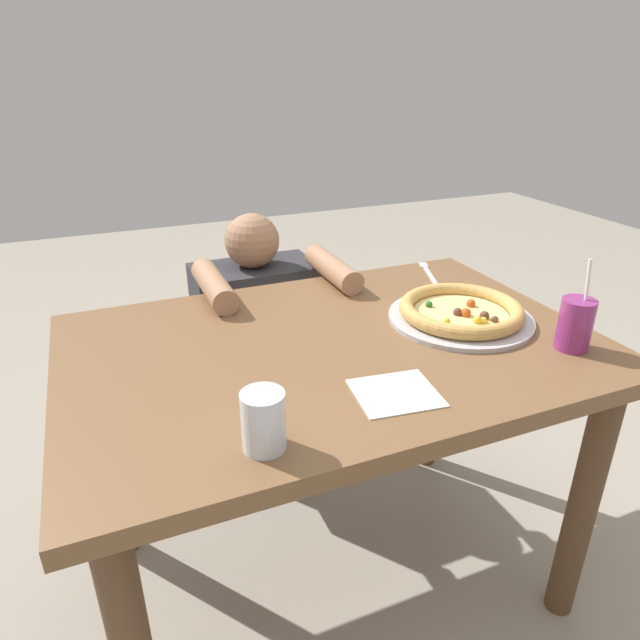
{
  "coord_description": "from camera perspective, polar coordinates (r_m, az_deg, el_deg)",
  "views": [
    {
      "loc": [
        -0.47,
        -1.05,
        1.34
      ],
      "look_at": [
        -0.01,
        0.06,
        0.78
      ],
      "focal_mm": 31.31,
      "sensor_mm": 36.0,
      "label": 1
    }
  ],
  "objects": [
    {
      "name": "ground_plane",
      "position": [
        1.77,
        1.09,
        -24.47
      ],
      "size": [
        8.0,
        8.0,
        0.0
      ],
      "primitive_type": "plane",
      "color": "#9E9384"
    },
    {
      "name": "dining_table",
      "position": [
        1.35,
        1.31,
        -6.66
      ],
      "size": [
        1.22,
        0.82,
        0.75
      ],
      "color": "brown",
      "rests_on": "ground"
    },
    {
      "name": "pizza_near",
      "position": [
        1.44,
        14.2,
        0.76
      ],
      "size": [
        0.36,
        0.36,
        0.05
      ],
      "color": "#B7B7BC",
      "rests_on": "dining_table"
    },
    {
      "name": "drink_cup_colored",
      "position": [
        1.37,
        24.64,
        -0.37
      ],
      "size": [
        0.07,
        0.07,
        0.21
      ],
      "color": "#8C2D72",
      "rests_on": "dining_table"
    },
    {
      "name": "water_cup_clear",
      "position": [
        0.94,
        -5.83,
        -10.14
      ],
      "size": [
        0.07,
        0.07,
        0.11
      ],
      "color": "silver",
      "rests_on": "dining_table"
    },
    {
      "name": "paper_napkin",
      "position": [
        1.11,
        7.73,
        -7.4
      ],
      "size": [
        0.18,
        0.16,
        0.0
      ],
      "primitive_type": "cube",
      "rotation": [
        0.0,
        0.0,
        -0.12
      ],
      "color": "white",
      "rests_on": "dining_table"
    },
    {
      "name": "fork",
      "position": [
        1.76,
        11.0,
        4.8
      ],
      "size": [
        0.09,
        0.2,
        0.0
      ],
      "color": "silver",
      "rests_on": "dining_table"
    },
    {
      "name": "diner_seated",
      "position": [
        1.95,
        -6.27,
        -3.97
      ],
      "size": [
        0.43,
        0.53,
        0.91
      ],
      "color": "#333847",
      "rests_on": "ground"
    }
  ]
}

